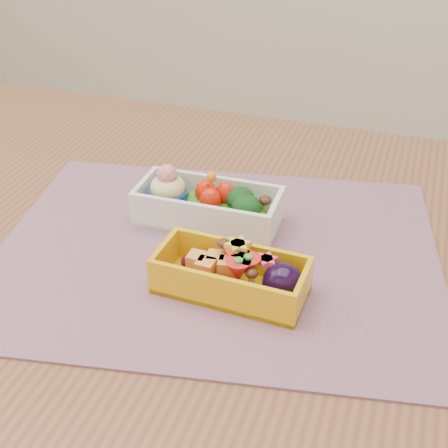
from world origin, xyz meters
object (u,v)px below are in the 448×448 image
(bento_white, at_px, (207,206))
(bento_yellow, at_px, (234,275))
(table, at_px, (220,306))
(placemat, at_px, (217,252))

(bento_white, xyz_separation_m, bento_yellow, (0.08, -0.12, -0.00))
(table, height_order, bento_yellow, bento_yellow)
(placemat, bearing_deg, bento_white, 119.70)
(table, relative_size, bento_white, 6.62)
(table, xyz_separation_m, placemat, (0.00, -0.02, 0.10))
(placemat, height_order, bento_white, bento_white)
(bento_yellow, bearing_deg, bento_white, 123.88)
(table, distance_m, bento_white, 0.14)
(bento_yellow, bearing_deg, placemat, 125.53)
(placemat, distance_m, bento_white, 0.07)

